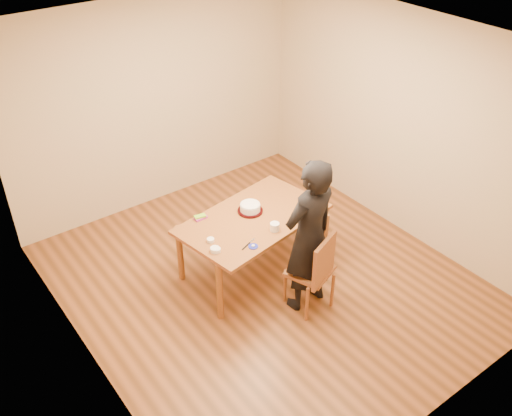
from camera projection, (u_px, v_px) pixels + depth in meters
room_shell at (246, 164)px, 5.89m from camera, size 4.00×4.50×2.70m
dining_table at (253, 219)px, 6.15m from camera, size 1.72×1.19×0.04m
dining_chair at (310, 271)px, 5.86m from camera, size 0.53×0.53×0.04m
cake_plate at (250, 211)px, 6.22m from camera, size 0.28×0.28×0.02m
cake at (250, 207)px, 6.20m from camera, size 0.22×0.22×0.07m
frosting_dome at (250, 204)px, 6.17m from camera, size 0.22×0.22×0.03m
frosting_tub at (275, 227)px, 5.92m from camera, size 0.10×0.10×0.09m
frosting_lid at (253, 246)px, 5.71m from camera, size 0.10×0.10×0.01m
frosting_dollop at (253, 245)px, 5.70m from camera, size 0.04×0.04×0.02m
ramekin_green at (216, 250)px, 5.63m from camera, size 0.08×0.08×0.04m
ramekin_yellow at (211, 240)px, 5.77m from camera, size 0.08×0.08×0.04m
ramekin_multi at (215, 250)px, 5.64m from camera, size 0.09×0.09×0.04m
candy_box_pink at (201, 218)px, 6.11m from camera, size 0.14×0.07×0.02m
candy_box_green at (200, 216)px, 6.10m from camera, size 0.13×0.08×0.02m
spatula at (246, 246)px, 5.71m from camera, size 0.14×0.06×0.01m
person at (309, 237)px, 5.66m from camera, size 0.65×0.44×1.72m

